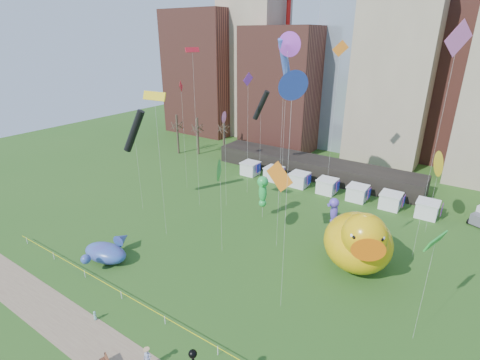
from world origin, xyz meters
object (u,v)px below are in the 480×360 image
Objects in this scene: big_duck at (359,241)px; small_duck at (365,242)px; woman at (148,359)px; seahorse_green at (263,189)px; toddler at (95,315)px; seahorse_purple at (334,209)px; whale_inflatable at (107,252)px.

small_duck is at bearing 68.63° from big_duck.
small_duck is at bearing 46.11° from woman.
small_duck is 14.96m from seahorse_green.
toddler is at bearing 149.53° from woman.
toddler is (-2.36, -25.69, -3.97)m from seahorse_green.
woman is 2.01× the size of toddler.
woman is at bearing -95.77° from seahorse_green.
seahorse_green is at bearing -147.97° from seahorse_purple.
seahorse_green is at bearing 138.39° from big_duck.
woman is (14.98, -7.48, -0.18)m from whale_inflatable.
seahorse_green reaches higher than small_duck.
small_duck is at bearing 2.65° from seahorse_purple.
whale_inflatable is at bearing 161.31° from toddler.
seahorse_green is 26.10m from toddler.
toddler is (-17.24, -21.23, -3.11)m from big_duck.
woman is (5.56, -26.51, -3.51)m from seahorse_green.
big_duck is at bearing 75.59° from toddler.
seahorse_green is 27.31m from woman.
big_duck reaches higher than toddler.
small_duck is (-0.24, 3.81, -2.15)m from big_duck.
seahorse_purple reaches higher than whale_inflatable.
toddler is (-12.27, -26.95, -3.10)m from seahorse_purple.
big_duck is 1.76× the size of seahorse_green.
seahorse_green is 7.02× the size of toddler.
big_duck is 2.52× the size of small_duck.
small_duck is 0.87× the size of seahorse_purple.
seahorse_purple is 29.78m from toddler.
seahorse_purple is (-4.97, 5.73, -0.01)m from big_duck.
whale_inflatable is (-19.32, -20.29, -2.46)m from seahorse_purple.
toddler is at bearing -103.62° from small_duck.
woman is at bearing 18.75° from toddler.
woman is 7.98m from toddler.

